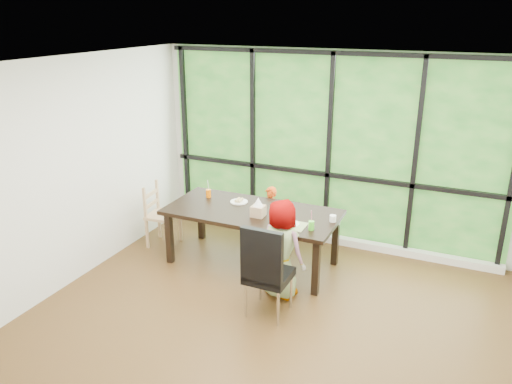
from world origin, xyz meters
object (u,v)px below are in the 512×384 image
at_px(tissue_box, 258,211).
at_px(chair_end_beech, 163,215).
at_px(green_cup, 311,226).
at_px(plate_far, 239,202).
at_px(plate_near, 290,224).
at_px(orange_cup, 209,193).
at_px(chair_window_leather, 281,200).
at_px(dining_table, 252,237).
at_px(chair_interior_leather, 269,269).
at_px(child_older, 283,249).
at_px(white_mug, 333,218).
at_px(child_toddler, 270,216).

bearing_deg(tissue_box, chair_end_beech, 174.52).
bearing_deg(green_cup, plate_far, 158.14).
relative_size(plate_near, orange_cup, 2.14).
relative_size(chair_window_leather, chair_end_beech, 1.20).
relative_size(dining_table, chair_interior_leather, 2.04).
xyz_separation_m(chair_end_beech, child_older, (2.03, -0.59, 0.14)).
relative_size(green_cup, tissue_box, 0.68).
bearing_deg(dining_table, chair_interior_leather, -56.74).
relative_size(chair_window_leather, white_mug, 13.19).
bearing_deg(chair_window_leather, child_toddler, -78.74).
bearing_deg(orange_cup, chair_window_leather, 47.57).
distance_m(chair_end_beech, plate_far, 1.16).
bearing_deg(chair_interior_leather, plate_near, -85.43).
relative_size(dining_table, chair_window_leather, 2.04).
bearing_deg(green_cup, plate_near, 170.42).
distance_m(dining_table, chair_end_beech, 1.38).
distance_m(plate_far, tissue_box, 0.55).
bearing_deg(chair_window_leather, dining_table, -78.47).
bearing_deg(orange_cup, chair_interior_leather, -40.52).
xyz_separation_m(child_older, plate_far, (-0.93, 0.78, 0.16)).
bearing_deg(white_mug, child_older, -121.11).
relative_size(chair_interior_leather, child_older, 0.91).
bearing_deg(tissue_box, child_toddler, 101.00).
relative_size(child_older, plate_far, 5.05).
bearing_deg(chair_end_beech, chair_interior_leather, -122.26).
distance_m(chair_window_leather, plate_near, 1.40).
bearing_deg(chair_interior_leather, chair_window_leather, -71.47).
bearing_deg(white_mug, tissue_box, -166.87).
relative_size(plate_far, green_cup, 2.16).
bearing_deg(chair_interior_leather, green_cup, -107.12).
xyz_separation_m(dining_table, orange_cup, (-0.75, 0.21, 0.43)).
bearing_deg(chair_window_leather, orange_cup, -120.73).
bearing_deg(plate_near, orange_cup, 162.39).
distance_m(dining_table, plate_far, 0.51).
bearing_deg(child_older, chair_interior_leather, 103.82).
xyz_separation_m(plate_near, white_mug, (0.45, 0.29, 0.03)).
height_order(orange_cup, white_mug, orange_cup).
distance_m(green_cup, tissue_box, 0.74).
relative_size(chair_end_beech, orange_cup, 8.21).
distance_m(dining_table, tissue_box, 0.49).
relative_size(chair_end_beech, plate_far, 3.83).
distance_m(plate_far, green_cup, 1.25).
height_order(chair_window_leather, plate_near, chair_window_leather).
bearing_deg(dining_table, child_toddler, 90.00).
distance_m(child_older, plate_near, 0.40).
bearing_deg(child_toddler, dining_table, -69.31).
distance_m(chair_interior_leather, plate_near, 0.80).
bearing_deg(orange_cup, chair_end_beech, -162.53).
height_order(dining_table, chair_interior_leather, chair_interior_leather).
bearing_deg(dining_table, chair_end_beech, 179.68).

